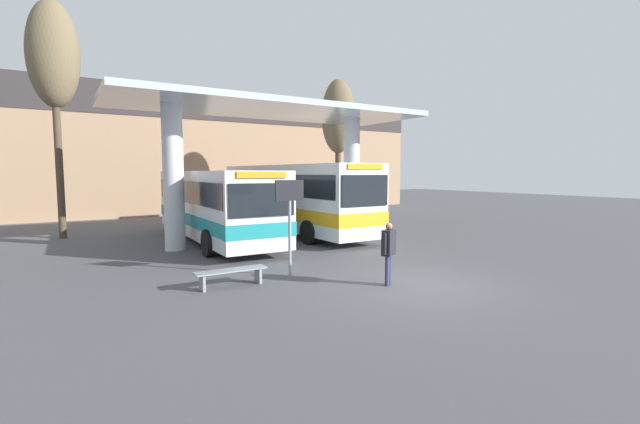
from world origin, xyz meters
The scene contains 11 objects.
ground_plane centered at (0.00, 0.00, 0.00)m, with size 100.00×100.00×0.00m, color #4C4C51.
townhouse_backdrop centered at (0.00, 22.80, 5.21)m, with size 40.00×0.58×8.95m.
station_canopy centered at (0.00, 8.73, 4.91)m, with size 13.50×5.15×5.90m.
transit_bus_left_bay centered at (-2.25, 9.99, 1.73)m, with size 2.93×10.84×3.10m.
transit_bus_center_bay centered at (2.02, 10.81, 1.89)m, with size 2.86×11.94×3.40m.
waiting_bench_near_pillar centered at (-4.28, 2.37, 0.35)m, with size 1.93×0.44×0.46m.
info_sign_platform centered at (-2.40, 2.58, 2.01)m, with size 0.90×0.09×2.82m.
pedestrian_waiting centered at (-0.64, 0.27, 1.03)m, with size 0.60×0.42×1.70m.
poplar_tree_behind_left centered at (-7.97, 14.58, 8.15)m, with size 2.16×2.16×10.67m.
poplar_tree_behind_right centered at (7.38, 14.56, 6.47)m, with size 2.12×2.12×8.93m.
parked_car_street centered at (7.82, 20.05, 0.96)m, with size 4.40×1.99×1.99m.
Camera 1 is at (-8.13, -8.37, 3.02)m, focal length 24.00 mm.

